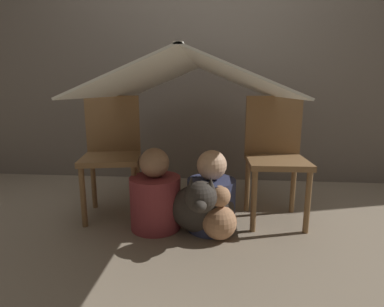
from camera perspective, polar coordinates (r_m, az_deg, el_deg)
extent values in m
plane|color=gray|center=(2.10, -0.14, -12.79)|extent=(8.80, 8.80, 0.00)
cube|color=#6B6056|center=(2.96, 1.73, 19.16)|extent=(7.00, 0.05, 2.50)
cylinder|color=brown|center=(2.08, -20.03, -7.89)|extent=(0.04, 0.04, 0.40)
cylinder|color=brown|center=(2.03, -10.85, -7.87)|extent=(0.04, 0.04, 0.40)
cylinder|color=brown|center=(2.38, -18.24, -5.23)|extent=(0.04, 0.04, 0.40)
cylinder|color=brown|center=(2.34, -10.28, -5.13)|extent=(0.04, 0.04, 0.40)
cube|color=brown|center=(2.14, -15.16, -0.91)|extent=(0.45, 0.45, 0.04)
cube|color=brown|center=(2.28, -14.82, 5.51)|extent=(0.38, 0.11, 0.41)
cylinder|color=brown|center=(1.93, 11.69, -8.94)|extent=(0.04, 0.04, 0.40)
cylinder|color=brown|center=(2.00, 21.16, -8.72)|extent=(0.04, 0.04, 0.40)
cylinder|color=brown|center=(2.24, 10.50, -5.93)|extent=(0.04, 0.04, 0.40)
cylinder|color=brown|center=(2.30, 18.71, -5.87)|extent=(0.04, 0.04, 0.40)
cube|color=brown|center=(2.05, 15.86, -1.52)|extent=(0.40, 0.40, 0.04)
cube|color=brown|center=(2.18, 15.20, 5.22)|extent=(0.39, 0.04, 0.41)
cube|color=silver|center=(2.01, -8.25, 14.04)|extent=(0.57, 1.36, 0.24)
cube|color=silver|center=(1.96, 8.46, 14.09)|extent=(0.57, 1.36, 0.24)
cube|color=silver|center=(1.97, 0.00, 17.54)|extent=(0.04, 1.36, 0.01)
cylinder|color=maroon|center=(1.97, -6.96, -9.23)|extent=(0.32, 0.32, 0.34)
sphere|color=#9E7556|center=(1.89, -7.16, -1.76)|extent=(0.19, 0.19, 0.19)
cylinder|color=#2D3351|center=(1.95, 3.68, -9.62)|extent=(0.31, 0.31, 0.33)
sphere|color=#D6A884|center=(1.87, 3.78, -2.21)|extent=(0.19, 0.19, 0.19)
ellipsoid|color=#332D28|center=(1.89, 1.95, -10.49)|extent=(0.40, 0.20, 0.32)
sphere|color=#332D28|center=(1.70, 1.71, -8.28)|extent=(0.18, 0.18, 0.18)
ellipsoid|color=#332D28|center=(1.63, 1.54, -9.88)|extent=(0.07, 0.09, 0.06)
cone|color=#332D28|center=(1.68, -0.15, -5.88)|extent=(0.06, 0.06, 0.08)
cone|color=#332D28|center=(1.67, 3.61, -5.97)|extent=(0.06, 0.06, 0.08)
cube|color=#CC664C|center=(2.29, -0.25, -9.27)|extent=(0.33, 0.26, 0.10)
sphere|color=tan|center=(1.85, 5.23, -12.85)|extent=(0.21, 0.21, 0.21)
sphere|color=tan|center=(1.79, 5.33, -8.09)|extent=(0.13, 0.13, 0.13)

